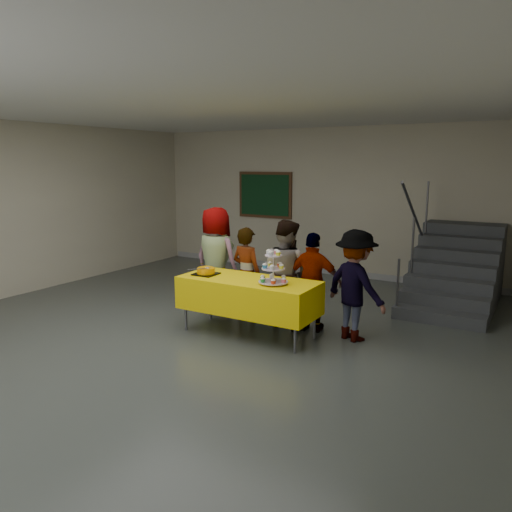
{
  "coord_description": "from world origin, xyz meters",
  "views": [
    {
      "loc": [
        3.95,
        -4.58,
        2.29
      ],
      "look_at": [
        0.57,
        1.13,
        1.05
      ],
      "focal_mm": 35.0,
      "sensor_mm": 36.0,
      "label": 1
    }
  ],
  "objects": [
    {
      "name": "schoolchild_d",
      "position": [
        1.25,
        1.51,
        0.69
      ],
      "size": [
        0.84,
        0.45,
        1.37
      ],
      "primitive_type": "imported",
      "rotation": [
        0.0,
        0.0,
        3.29
      ],
      "color": "slate",
      "rests_on": "ground"
    },
    {
      "name": "schoolchild_b",
      "position": [
        0.21,
        1.48,
        0.69
      ],
      "size": [
        0.55,
        0.41,
        1.38
      ],
      "primitive_type": "imported",
      "rotation": [
        0.0,
        0.0,
        2.97
      ],
      "color": "#5B5C65",
      "rests_on": "ground"
    },
    {
      "name": "cupcake_stand",
      "position": [
        0.99,
        0.86,
        0.95
      ],
      "size": [
        0.38,
        0.38,
        0.44
      ],
      "color": "silver",
      "rests_on": "bake_table"
    },
    {
      "name": "schoolchild_a",
      "position": [
        -0.46,
        1.67,
        0.81
      ],
      "size": [
        0.84,
        0.59,
        1.63
      ],
      "primitive_type": "imported",
      "rotation": [
        0.0,
        0.0,
        3.04
      ],
      "color": "slate",
      "rests_on": "ground"
    },
    {
      "name": "schoolchild_e",
      "position": [
        1.87,
        1.48,
        0.73
      ],
      "size": [
        1.08,
        0.88,
        1.46
      ],
      "primitive_type": "imported",
      "rotation": [
        0.0,
        0.0,
        2.71
      ],
      "color": "slate",
      "rests_on": "ground"
    },
    {
      "name": "noticeboard",
      "position": [
        -1.46,
        4.96,
        1.6
      ],
      "size": [
        1.3,
        0.05,
        1.0
      ],
      "color": "#472B16",
      "rests_on": "ground"
    },
    {
      "name": "schoolchild_c",
      "position": [
        0.82,
        1.52,
        0.76
      ],
      "size": [
        0.81,
        0.67,
        1.52
      ],
      "primitive_type": "imported",
      "rotation": [
        0.0,
        0.0,
        3.01
      ],
      "color": "slate",
      "rests_on": "ground"
    },
    {
      "name": "bear_cake",
      "position": [
        -0.07,
        0.86,
        0.83
      ],
      "size": [
        0.32,
        0.36,
        0.12
      ],
      "color": "black",
      "rests_on": "bake_table"
    },
    {
      "name": "staircase",
      "position": [
        2.7,
        4.13,
        0.49
      ],
      "size": [
        1.3,
        2.4,
        2.04
      ],
      "color": "#424447",
      "rests_on": "ground"
    },
    {
      "name": "bake_table",
      "position": [
        0.57,
        0.93,
        0.56
      ],
      "size": [
        1.88,
        0.78,
        0.77
      ],
      "color": "#595960",
      "rests_on": "ground"
    },
    {
      "name": "room_shell",
      "position": [
        0.0,
        0.02,
        2.13
      ],
      "size": [
        10.0,
        10.04,
        3.02
      ],
      "color": "#4C514C",
      "rests_on": "ground"
    }
  ]
}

